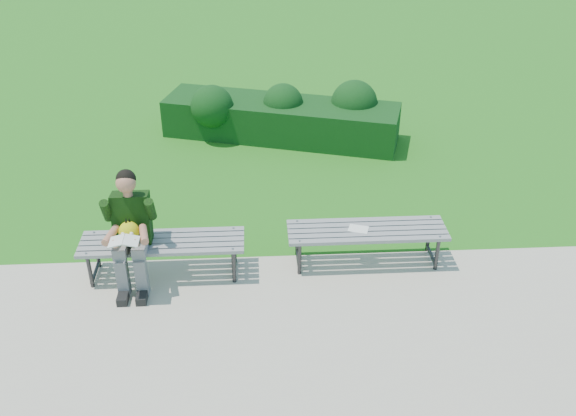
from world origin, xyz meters
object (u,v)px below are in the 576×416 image
(hedge, at_px, (284,115))
(bench_left, at_px, (162,245))
(paper_sheet, at_px, (358,229))
(seated_boy, at_px, (130,227))
(bench_right, at_px, (367,233))

(hedge, xyz_separation_m, bench_left, (-1.53, -3.71, 0.03))
(paper_sheet, bearing_deg, seated_boy, -175.34)
(hedge, relative_size, bench_left, 2.15)
(bench_right, relative_size, paper_sheet, 6.95)
(hedge, bearing_deg, seated_boy, -115.73)
(hedge, relative_size, paper_sheet, 14.97)
(hedge, relative_size, seated_boy, 2.95)
(hedge, distance_m, bench_right, 3.68)
(hedge, xyz_separation_m, bench_right, (0.76, -3.60, 0.03))
(bench_left, height_order, paper_sheet, bench_left)
(seated_boy, distance_m, paper_sheet, 2.51)
(bench_right, bearing_deg, bench_left, -177.22)
(paper_sheet, bearing_deg, bench_right, 0.00)
(bench_right, relative_size, seated_boy, 1.37)
(seated_boy, bearing_deg, bench_left, 17.05)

